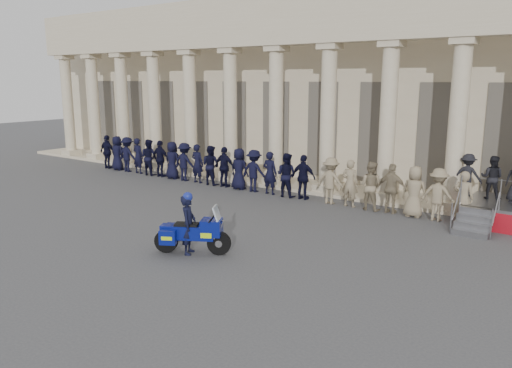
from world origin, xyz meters
name	(u,v)px	position (x,y,z in m)	size (l,w,h in m)	color
ground	(171,235)	(0.00, 0.00, 0.00)	(90.00, 90.00, 0.00)	#434345
building	(366,86)	(0.00, 14.74, 4.52)	(40.00, 12.50, 9.00)	#C3B392
officer_rank	(240,169)	(-2.27, 6.63, 0.93)	(19.62, 0.70, 1.86)	black
motorcycle	(193,233)	(1.75, -0.87, 0.61)	(2.02, 1.42, 1.42)	black
rider	(188,223)	(1.64, -0.93, 0.89)	(0.65, 0.74, 1.80)	black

